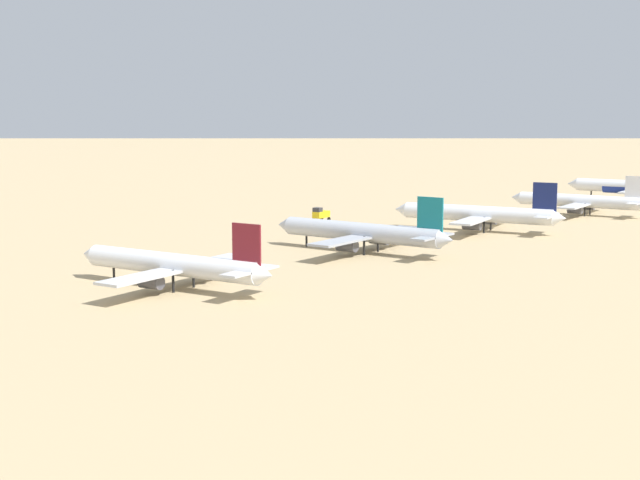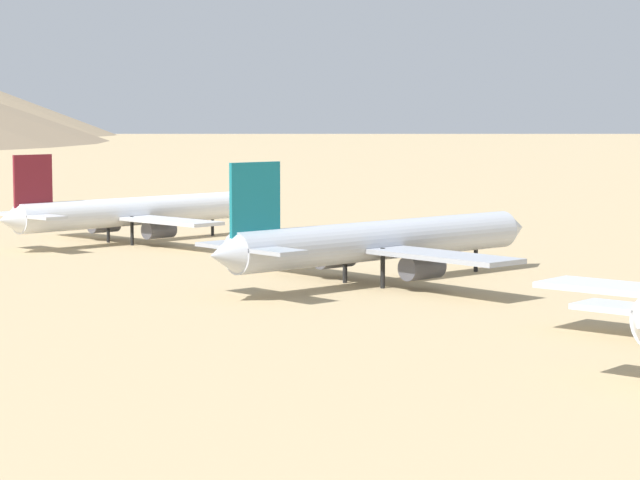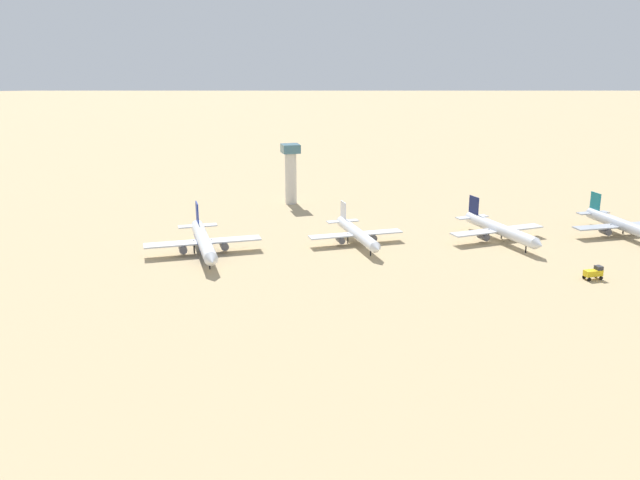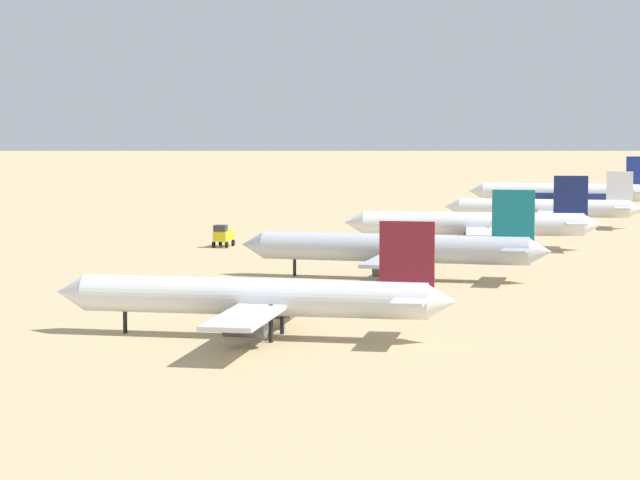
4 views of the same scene
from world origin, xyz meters
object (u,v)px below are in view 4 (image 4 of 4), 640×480
object	(u,v)px
parked_jet_2	(475,224)
service_truck	(223,235)
parked_jet_1	(546,208)
parked_jet_4	(257,298)
parked_jet_3	(397,249)
parked_jet_0	(566,193)

from	to	relation	value
parked_jet_2	service_truck	size ratio (longest dim) A/B	8.26
parked_jet_1	parked_jet_4	distance (m)	143.90
parked_jet_1	parked_jet_3	bearing A→B (deg)	80.91
parked_jet_0	parked_jet_4	xyz separation A→B (m)	(22.45, 193.31, -0.48)
parked_jet_0	parked_jet_2	world-z (taller)	parked_jet_0
parked_jet_2	parked_jet_3	xyz separation A→B (m)	(5.79, 44.46, -0.03)
parked_jet_4	parked_jet_1	bearing A→B (deg)	-98.10
parked_jet_2	service_truck	xyz separation A→B (m)	(42.56, 6.22, -2.12)
parked_jet_0	parked_jet_2	distance (m)	99.73
parked_jet_2	service_truck	bearing A→B (deg)	8.32
parked_jet_4	parked_jet_0	bearing A→B (deg)	-96.62
parked_jet_0	parked_jet_1	size ratio (longest dim) A/B	1.15
parked_jet_3	service_truck	size ratio (longest dim) A/B	8.20
parked_jet_1	parked_jet_2	world-z (taller)	parked_jet_2
parked_jet_2	parked_jet_3	distance (m)	44.83
parked_jet_0	parked_jet_1	world-z (taller)	parked_jet_0
parked_jet_1	service_truck	world-z (taller)	parked_jet_1
parked_jet_1	parked_jet_4	world-z (taller)	parked_jet_4
parked_jet_4	service_truck	size ratio (longest dim) A/B	7.79
parked_jet_0	parked_jet_4	bearing A→B (deg)	83.38
parked_jet_3	parked_jet_1	bearing A→B (deg)	-99.09
parked_jet_0	parked_jet_1	bearing A→B (deg)	87.54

